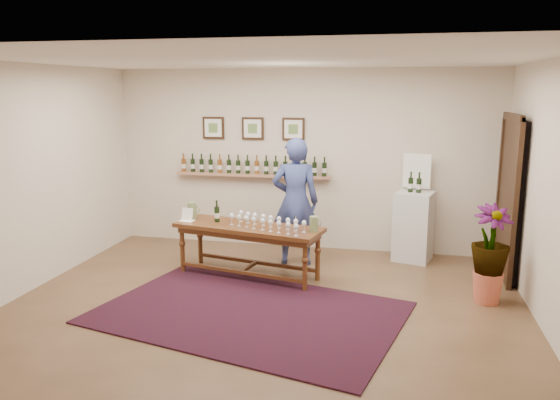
% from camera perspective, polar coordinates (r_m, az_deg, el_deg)
% --- Properties ---
extents(ground, '(6.00, 6.00, 0.00)m').
position_cam_1_polar(ground, '(6.52, -1.52, -10.91)').
color(ground, '#4E3922').
rests_on(ground, ground).
extents(room_shell, '(6.00, 6.00, 6.00)m').
position_cam_1_polar(room_shell, '(7.86, 16.93, 1.00)').
color(room_shell, beige).
rests_on(room_shell, ground).
extents(rug, '(3.73, 2.91, 0.02)m').
position_cam_1_polar(rug, '(6.30, -3.25, -11.65)').
color(rug, '#450C0D').
rests_on(rug, ground).
extents(tasting_table, '(2.08, 1.04, 0.71)m').
position_cam_1_polar(tasting_table, '(7.30, -3.33, -3.48)').
color(tasting_table, '#401F10').
rests_on(tasting_table, ground).
extents(table_glasses, '(1.19, 0.68, 0.16)m').
position_cam_1_polar(table_glasses, '(7.09, -1.38, -2.34)').
color(table_glasses, silver).
rests_on(table_glasses, tasting_table).
extents(table_bottles, '(0.32, 0.21, 0.32)m').
position_cam_1_polar(table_bottles, '(7.51, -6.46, -1.01)').
color(table_bottles, black).
rests_on(table_bottles, tasting_table).
extents(pitcher_left, '(0.17, 0.17, 0.23)m').
position_cam_1_polar(pitcher_left, '(7.73, -9.19, -1.08)').
color(pitcher_left, '#6E804F').
rests_on(pitcher_left, tasting_table).
extents(pitcher_right, '(0.14, 0.14, 0.20)m').
position_cam_1_polar(pitcher_right, '(6.94, 3.55, -2.52)').
color(pitcher_right, '#6E804F').
rests_on(pitcher_right, tasting_table).
extents(menu_card, '(0.21, 0.17, 0.18)m').
position_cam_1_polar(menu_card, '(7.61, -9.67, -1.49)').
color(menu_card, white).
rests_on(menu_card, tasting_table).
extents(display_pedestal, '(0.62, 0.62, 1.02)m').
position_cam_1_polar(display_pedestal, '(8.26, 13.79, -2.67)').
color(display_pedestal, silver).
rests_on(display_pedestal, ground).
extents(pedestal_bottles, '(0.32, 0.16, 0.30)m').
position_cam_1_polar(pedestal_bottles, '(8.10, 13.91, 1.84)').
color(pedestal_bottles, black).
rests_on(pedestal_bottles, display_pedestal).
extents(info_sign, '(0.40, 0.13, 0.56)m').
position_cam_1_polar(info_sign, '(8.30, 14.11, 2.96)').
color(info_sign, white).
rests_on(info_sign, display_pedestal).
extents(potted_plant, '(0.69, 0.69, 1.02)m').
position_cam_1_polar(potted_plant, '(6.85, 21.07, -5.32)').
color(potted_plant, '#C75D42').
rests_on(potted_plant, ground).
extents(person, '(0.72, 0.53, 1.83)m').
position_cam_1_polar(person, '(7.77, 1.61, -0.17)').
color(person, navy).
rests_on(person, ground).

